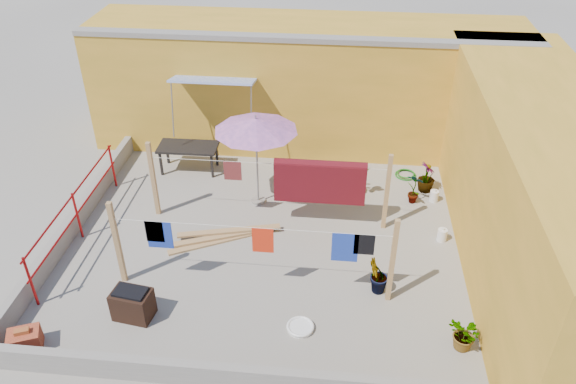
{
  "coord_description": "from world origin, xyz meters",
  "views": [
    {
      "loc": [
        1.45,
        -9.09,
        7.37
      ],
      "look_at": [
        0.48,
        0.3,
        1.1
      ],
      "focal_mm": 35.0,
      "sensor_mm": 36.0,
      "label": 1
    }
  ],
  "objects_px": {
    "water_jug_a": "(442,235)",
    "white_basin": "(300,327)",
    "plant_back_a": "(351,178)",
    "brick_stack": "(25,340)",
    "patio_umbrella": "(256,125)",
    "water_jug_b": "(434,196)",
    "brazier": "(133,304)",
    "outdoor_table": "(188,148)",
    "green_hose": "(406,174)"
  },
  "relations": [
    {
      "from": "outdoor_table",
      "to": "white_basin",
      "type": "height_order",
      "value": "outdoor_table"
    },
    {
      "from": "brazier",
      "to": "water_jug_b",
      "type": "distance_m",
      "value": 7.1
    },
    {
      "from": "white_basin",
      "to": "green_hose",
      "type": "relative_size",
      "value": 0.92
    },
    {
      "from": "green_hose",
      "to": "brazier",
      "type": "bearing_deg",
      "value": -134.15
    },
    {
      "from": "brazier",
      "to": "white_basin",
      "type": "relative_size",
      "value": 1.51
    },
    {
      "from": "green_hose",
      "to": "plant_back_a",
      "type": "xyz_separation_m",
      "value": [
        -1.36,
        -0.91,
        0.38
      ]
    },
    {
      "from": "patio_umbrella",
      "to": "green_hose",
      "type": "distance_m",
      "value": 4.25
    },
    {
      "from": "water_jug_b",
      "to": "brick_stack",
      "type": "bearing_deg",
      "value": -144.68
    },
    {
      "from": "water_jug_b",
      "to": "plant_back_a",
      "type": "relative_size",
      "value": 0.37
    },
    {
      "from": "outdoor_table",
      "to": "water_jug_a",
      "type": "bearing_deg",
      "value": -20.73
    },
    {
      "from": "patio_umbrella",
      "to": "white_basin",
      "type": "bearing_deg",
      "value": -71.15
    },
    {
      "from": "brick_stack",
      "to": "brazier",
      "type": "xyz_separation_m",
      "value": [
        1.54,
        0.9,
        0.1
      ]
    },
    {
      "from": "water_jug_b",
      "to": "white_basin",
      "type": "bearing_deg",
      "value": -122.91
    },
    {
      "from": "water_jug_b",
      "to": "water_jug_a",
      "type": "bearing_deg",
      "value": -90.0
    },
    {
      "from": "water_jug_a",
      "to": "water_jug_b",
      "type": "height_order",
      "value": "water_jug_a"
    },
    {
      "from": "patio_umbrella",
      "to": "water_jug_a",
      "type": "relative_size",
      "value": 7.62
    },
    {
      "from": "plant_back_a",
      "to": "water_jug_b",
      "type": "bearing_deg",
      "value": -4.38
    },
    {
      "from": "brick_stack",
      "to": "brazier",
      "type": "distance_m",
      "value": 1.79
    },
    {
      "from": "brazier",
      "to": "patio_umbrella",
      "type": "bearing_deg",
      "value": 66.3
    },
    {
      "from": "white_basin",
      "to": "water_jug_a",
      "type": "xyz_separation_m",
      "value": [
        2.74,
        2.76,
        0.1
      ]
    },
    {
      "from": "brick_stack",
      "to": "plant_back_a",
      "type": "relative_size",
      "value": 0.73
    },
    {
      "from": "brick_stack",
      "to": "patio_umbrella",
      "type": "bearing_deg",
      "value": 55.64
    },
    {
      "from": "patio_umbrella",
      "to": "green_hose",
      "type": "relative_size",
      "value": 4.6
    },
    {
      "from": "brick_stack",
      "to": "outdoor_table",
      "type": "bearing_deg",
      "value": 77.73
    },
    {
      "from": "white_basin",
      "to": "green_hose",
      "type": "bearing_deg",
      "value": 67.65
    },
    {
      "from": "water_jug_a",
      "to": "plant_back_a",
      "type": "bearing_deg",
      "value": 139.95
    },
    {
      "from": "green_hose",
      "to": "water_jug_b",
      "type": "bearing_deg",
      "value": -62.03
    },
    {
      "from": "patio_umbrella",
      "to": "brazier",
      "type": "relative_size",
      "value": 3.29
    },
    {
      "from": "outdoor_table",
      "to": "green_hose",
      "type": "xyz_separation_m",
      "value": [
        5.39,
        0.28,
        -0.58
      ]
    },
    {
      "from": "patio_umbrella",
      "to": "brick_stack",
      "type": "relative_size",
      "value": 3.94
    },
    {
      "from": "white_basin",
      "to": "brazier",
      "type": "bearing_deg",
      "value": 179.88
    },
    {
      "from": "water_jug_b",
      "to": "brazier",
      "type": "bearing_deg",
      "value": -143.42
    },
    {
      "from": "patio_umbrella",
      "to": "outdoor_table",
      "type": "distance_m",
      "value": 2.65
    },
    {
      "from": "outdoor_table",
      "to": "green_hose",
      "type": "distance_m",
      "value": 5.43
    },
    {
      "from": "brazier",
      "to": "water_jug_b",
      "type": "bearing_deg",
      "value": 36.58
    },
    {
      "from": "white_basin",
      "to": "water_jug_a",
      "type": "height_order",
      "value": "water_jug_a"
    },
    {
      "from": "brick_stack",
      "to": "white_basin",
      "type": "relative_size",
      "value": 1.26
    },
    {
      "from": "patio_umbrella",
      "to": "water_jug_a",
      "type": "xyz_separation_m",
      "value": [
        4.03,
        -1.03,
        -1.83
      ]
    },
    {
      "from": "brick_stack",
      "to": "water_jug_a",
      "type": "height_order",
      "value": "brick_stack"
    },
    {
      "from": "water_jug_a",
      "to": "green_hose",
      "type": "height_order",
      "value": "water_jug_a"
    },
    {
      "from": "outdoor_table",
      "to": "white_basin",
      "type": "distance_m",
      "value": 5.99
    },
    {
      "from": "outdoor_table",
      "to": "green_hose",
      "type": "relative_size",
      "value": 2.81
    },
    {
      "from": "patio_umbrella",
      "to": "white_basin",
      "type": "distance_m",
      "value": 4.44
    },
    {
      "from": "patio_umbrella",
      "to": "white_basin",
      "type": "xyz_separation_m",
      "value": [
        1.29,
        -3.79,
        -1.92
      ]
    },
    {
      "from": "patio_umbrella",
      "to": "brazier",
      "type": "xyz_separation_m",
      "value": [
        -1.66,
        -3.79,
        -1.67
      ]
    },
    {
      "from": "outdoor_table",
      "to": "green_hose",
      "type": "height_order",
      "value": "outdoor_table"
    },
    {
      "from": "outdoor_table",
      "to": "water_jug_a",
      "type": "height_order",
      "value": "outdoor_table"
    },
    {
      "from": "water_jug_a",
      "to": "white_basin",
      "type": "bearing_deg",
      "value": -134.75
    },
    {
      "from": "brick_stack",
      "to": "water_jug_b",
      "type": "bearing_deg",
      "value": 35.32
    },
    {
      "from": "green_hose",
      "to": "outdoor_table",
      "type": "bearing_deg",
      "value": -177.05
    }
  ]
}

